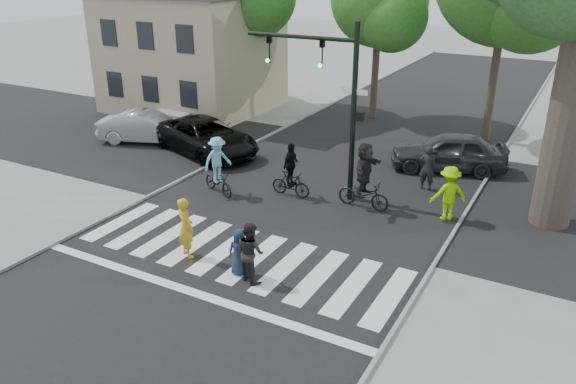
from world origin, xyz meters
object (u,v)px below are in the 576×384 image
object	(u,v)px
cyclist_right	(364,179)
car_silver	(147,127)
pedestrian_adult	(250,252)
car_suv	(206,137)
traffic_signal	(331,86)
car_grey	(449,152)
pedestrian_child	(240,252)
pedestrian_woman	(186,227)
cyclist_mid	(291,175)
cyclist_left	(218,169)

from	to	relation	value
cyclist_right	car_silver	world-z (taller)	cyclist_right
pedestrian_adult	car_suv	xyz separation A→B (m)	(-7.20, 7.80, -0.08)
traffic_signal	car_grey	xyz separation A→B (m)	(3.09, 4.56, -3.14)
traffic_signal	car_silver	distance (m)	10.46
car_suv	pedestrian_child	bearing A→B (deg)	-118.91
pedestrian_woman	cyclist_mid	size ratio (longest dim) A/B	0.92
cyclist_left	car_grey	world-z (taller)	cyclist_left
cyclist_mid	car_silver	distance (m)	9.04
pedestrian_adult	cyclist_mid	distance (m)	5.71
pedestrian_adult	car_silver	bearing A→B (deg)	-13.21
pedestrian_child	car_suv	xyz separation A→B (m)	(-6.79, 7.69, 0.08)
car_suv	cyclist_left	bearing A→B (deg)	-118.46
pedestrian_child	pedestrian_adult	world-z (taller)	pedestrian_adult
pedestrian_adult	cyclist_left	distance (m)	6.02
cyclist_right	car_grey	distance (m)	5.24
traffic_signal	cyclist_mid	world-z (taller)	traffic_signal
pedestrian_adult	cyclist_left	size ratio (longest dim) A/B	0.78
pedestrian_adult	cyclist_mid	world-z (taller)	cyclist_mid
pedestrian_adult	cyclist_right	bearing A→B (deg)	-75.10
cyclist_mid	pedestrian_adult	bearing A→B (deg)	-71.91
cyclist_right	car_suv	world-z (taller)	cyclist_right
pedestrian_woman	car_suv	size ratio (longest dim) A/B	0.33
traffic_signal	cyclist_left	bearing A→B (deg)	-152.84
pedestrian_adult	car_suv	bearing A→B (deg)	-24.00
cyclist_left	cyclist_right	size ratio (longest dim) A/B	0.92
cyclist_left	car_suv	bearing A→B (deg)	131.89
pedestrian_child	car_grey	distance (m)	10.98
cyclist_left	car_silver	world-z (taller)	cyclist_left
traffic_signal	pedestrian_child	xyz separation A→B (m)	(0.26, -6.05, -3.24)
traffic_signal	pedestrian_adult	xyz separation A→B (m)	(0.67, -6.16, -3.08)
pedestrian_child	cyclist_right	distance (m)	5.76
traffic_signal	cyclist_left	world-z (taller)	traffic_signal
cyclist_right	car_silver	bearing A→B (deg)	169.76
pedestrian_woman	car_silver	world-z (taller)	pedestrian_woman
car_silver	pedestrian_adult	bearing A→B (deg)	-148.32
car_suv	car_silver	size ratio (longest dim) A/B	1.24
pedestrian_adult	cyclist_right	distance (m)	5.79
car_silver	cyclist_right	bearing A→B (deg)	-122.03
pedestrian_adult	car_grey	bearing A→B (deg)	-79.39
pedestrian_adult	car_suv	size ratio (longest dim) A/B	0.31
pedestrian_adult	cyclist_left	xyz separation A→B (m)	(-4.13, 4.38, 0.09)
cyclist_left	car_grey	distance (m)	9.11
cyclist_mid	cyclist_right	bearing A→B (deg)	6.54
traffic_signal	car_suv	world-z (taller)	traffic_signal
pedestrian_child	car_silver	distance (m)	12.67
cyclist_left	cyclist_mid	bearing A→B (deg)	23.86
pedestrian_woman	car_grey	xyz separation A→B (m)	(4.68, 10.50, -0.13)
cyclist_mid	cyclist_right	size ratio (longest dim) A/B	0.85
traffic_signal	cyclist_mid	size ratio (longest dim) A/B	3.10
traffic_signal	cyclist_right	distance (m)	3.28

